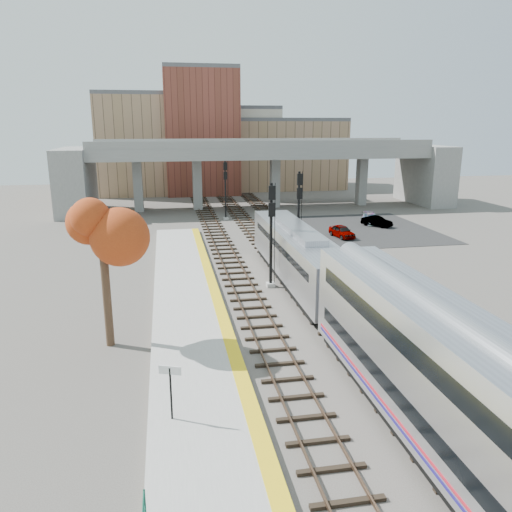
{
  "coord_description": "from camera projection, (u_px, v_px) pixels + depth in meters",
  "views": [
    {
      "loc": [
        -8.41,
        -24.46,
        11.59
      ],
      "look_at": [
        -2.27,
        9.2,
        2.5
      ],
      "focal_mm": 35.0,
      "sensor_mm": 36.0,
      "label": 1
    }
  ],
  "objects": [
    {
      "name": "tracks",
      "position": [
        288.0,
        273.0,
        39.72
      ],
      "size": [
        10.7,
        95.0,
        0.25
      ],
      "color": "black",
      "rests_on": "ground"
    },
    {
      "name": "station_sign",
      "position": [
        170.0,
        381.0,
        19.22
      ],
      "size": [
        0.86,
        0.36,
        2.27
      ],
      "rotation": [
        0.0,
        0.0,
        -0.36
      ],
      "color": "black",
      "rests_on": "platform"
    },
    {
      "name": "signal_mast_far",
      "position": [
        225.0,
        191.0,
        61.29
      ],
      "size": [
        0.6,
        0.64,
        7.23
      ],
      "color": "#9E9E99",
      "rests_on": "ground"
    },
    {
      "name": "tree",
      "position": [
        101.0,
        228.0,
        25.35
      ],
      "size": [
        3.6,
        3.6,
        8.7
      ],
      "color": "#382619",
      "rests_on": "ground"
    },
    {
      "name": "car_a",
      "position": [
        342.0,
        231.0,
        52.23
      ],
      "size": [
        2.09,
        3.94,
        1.28
      ],
      "primitive_type": "imported",
      "rotation": [
        0.0,
        0.0,
        0.16
      ],
      "color": "#99999E",
      "rests_on": "parking_lot"
    },
    {
      "name": "car_c",
      "position": [
        371.0,
        219.0,
        59.48
      ],
      "size": [
        2.28,
        4.27,
        1.18
      ],
      "primitive_type": "imported",
      "rotation": [
        0.0,
        0.0,
        -0.16
      ],
      "color": "#99999E",
      "rests_on": "parking_lot"
    },
    {
      "name": "locomotive",
      "position": [
        297.0,
        254.0,
        36.8
      ],
      "size": [
        3.02,
        19.05,
        4.1
      ],
      "color": "#A8AAB2",
      "rests_on": "ground"
    },
    {
      "name": "car_b",
      "position": [
        377.0,
        221.0,
        57.81
      ],
      "size": [
        3.18,
        3.6,
        1.18
      ],
      "primitive_type": "imported",
      "rotation": [
        0.0,
        0.0,
        0.66
      ],
      "color": "#99999E",
      "rests_on": "parking_lot"
    },
    {
      "name": "yellow_strip",
      "position": [
        230.0,
        341.0,
        26.67
      ],
      "size": [
        0.7,
        60.0,
        0.01
      ],
      "primitive_type": "cube",
      "color": "yellow",
      "rests_on": "platform"
    },
    {
      "name": "signal_mast_mid",
      "position": [
        299.0,
        215.0,
        43.62
      ],
      "size": [
        0.6,
        0.64,
        7.63
      ],
      "color": "#9E9E99",
      "rests_on": "ground"
    },
    {
      "name": "ground",
      "position": [
        326.0,
        339.0,
        27.69
      ],
      "size": [
        160.0,
        160.0,
        0.0
      ],
      "primitive_type": "plane",
      "color": "#47423D",
      "rests_on": "ground"
    },
    {
      "name": "overpass",
      "position": [
        261.0,
        166.0,
        69.84
      ],
      "size": [
        54.0,
        12.0,
        9.5
      ],
      "color": "slate",
      "rests_on": "ground"
    },
    {
      "name": "buildings_far",
      "position": [
        218.0,
        145.0,
        89.18
      ],
      "size": [
        43.0,
        21.0,
        20.6
      ],
      "color": "#977458",
      "rests_on": "ground"
    },
    {
      "name": "parking_lot",
      "position": [
        367.0,
        229.0,
        56.73
      ],
      "size": [
        14.0,
        18.0,
        0.04
      ],
      "primitive_type": "cube",
      "color": "black",
      "rests_on": "ground"
    },
    {
      "name": "platform",
      "position": [
        195.0,
        347.0,
        26.39
      ],
      "size": [
        4.5,
        60.0,
        0.35
      ],
      "primitive_type": "cube",
      "color": "#9E9E99",
      "rests_on": "ground"
    },
    {
      "name": "coach",
      "position": [
        490.0,
        422.0,
        15.17
      ],
      "size": [
        3.03,
        25.0,
        5.0
      ],
      "color": "#A8AAB2",
      "rests_on": "ground"
    },
    {
      "name": "signal_mast_near",
      "position": [
        271.0,
        235.0,
        35.59
      ],
      "size": [
        0.6,
        0.64,
        7.6
      ],
      "color": "#9E9E99",
      "rests_on": "ground"
    }
  ]
}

